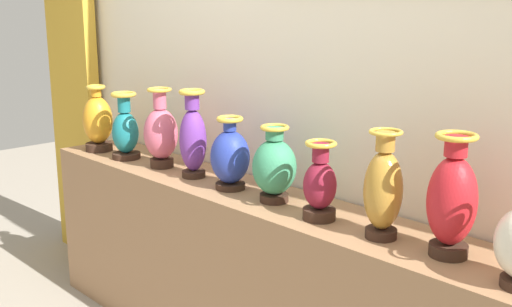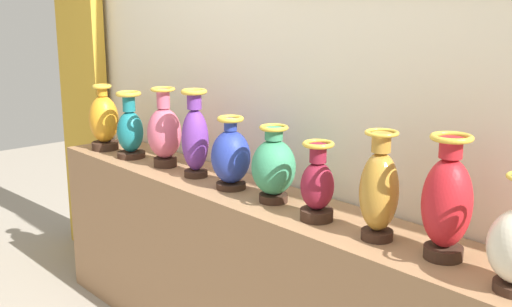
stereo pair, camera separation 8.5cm
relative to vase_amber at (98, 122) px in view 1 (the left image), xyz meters
name	(u,v)px [view 1 (the left image)]	position (x,y,z in m)	size (l,w,h in m)	color
display_shelf	(256,284)	(1.21, 0.06, -0.59)	(2.82, 0.40, 0.85)	#99704C
back_wall	(301,65)	(1.23, 0.32, 0.38)	(4.49, 0.14, 2.75)	beige
curtain_gold	(75,106)	(-0.64, 0.20, -0.01)	(0.50, 0.08, 2.01)	gold
vase_amber	(98,122)	(0.00, 0.00, 0.00)	(0.16, 0.16, 0.37)	#382319
vase_teal	(125,131)	(0.26, 0.01, -0.01)	(0.15, 0.15, 0.36)	#382319
vase_rose	(161,133)	(0.55, 0.04, 0.01)	(0.17, 0.17, 0.40)	#382319
vase_violet	(193,137)	(0.80, 0.04, 0.03)	(0.13, 0.13, 0.42)	#382319
vase_cobalt	(230,157)	(1.07, 0.04, -0.02)	(0.18, 0.18, 0.33)	#382319
vase_jade	(274,167)	(1.34, 0.05, -0.01)	(0.18, 0.18, 0.33)	#382319
vase_burgundy	(320,185)	(1.62, 0.02, -0.03)	(0.13, 0.13, 0.31)	#382319
vase_ochre	(383,189)	(1.90, 0.03, 0.01)	(0.14, 0.14, 0.39)	#382319
vase_crimson	(452,200)	(2.15, 0.05, 0.03)	(0.16, 0.16, 0.41)	#382319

